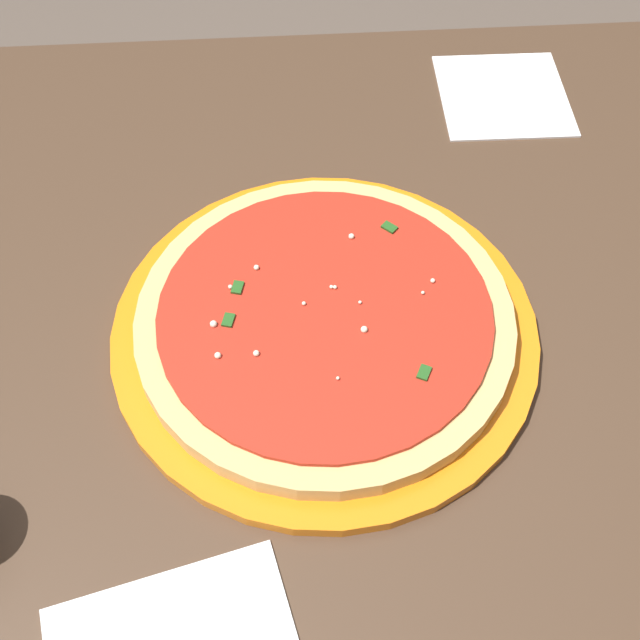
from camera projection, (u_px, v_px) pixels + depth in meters
restaurant_table at (292, 464)px, 0.73m from camera, size 0.84×0.87×0.74m
serving_plate at (320, 331)px, 0.63m from camera, size 0.33×0.33×0.01m
pizza at (320, 320)px, 0.62m from camera, size 0.29×0.29×0.02m
napkin_folded_right at (499, 95)px, 0.81m from camera, size 0.13×0.13×0.00m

